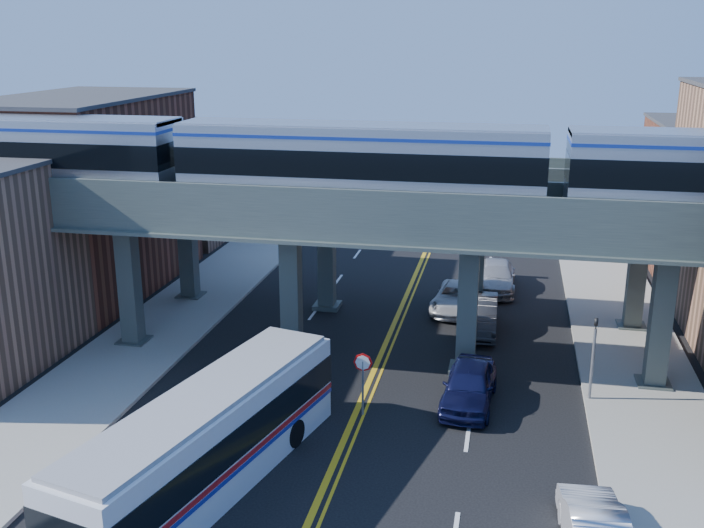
{
  "coord_description": "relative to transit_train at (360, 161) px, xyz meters",
  "views": [
    {
      "loc": [
        5.55,
        -24.64,
        14.57
      ],
      "look_at": [
        -0.83,
        6.39,
        5.19
      ],
      "focal_mm": 40.0,
      "sensor_mm": 36.0,
      "label": 1
    }
  ],
  "objects": [
    {
      "name": "traffic_signal",
      "position": [
        10.03,
        -2.0,
        -7.01
      ],
      "size": [
        0.15,
        0.18,
        4.1
      ],
      "color": "slate",
      "rests_on": "ground"
    },
    {
      "name": "transit_bus",
      "position": [
        -2.92,
        -11.03,
        -7.65
      ],
      "size": [
        5.67,
        12.84,
        3.23
      ],
      "rotation": [
        0.0,
        0.0,
        1.33
      ],
      "color": "silver",
      "rests_on": "ground"
    },
    {
      "name": "ground",
      "position": [
        0.83,
        -8.0,
        -9.31
      ],
      "size": [
        120.0,
        120.0,
        0.0
      ],
      "primitive_type": "plane",
      "color": "black",
      "rests_on": "ground"
    },
    {
      "name": "car_lane_a",
      "position": [
        5.18,
        -3.22,
        -8.46
      ],
      "size": [
        2.29,
        5.07,
        1.69
      ],
      "primitive_type": "imported",
      "rotation": [
        0.0,
        0.0,
        -0.06
      ],
      "color": "#0E1034",
      "rests_on": "ground"
    },
    {
      "name": "building_west_c",
      "position": [
        -17.67,
        21.0,
        -5.31
      ],
      "size": [
        8.0,
        10.0,
        8.0
      ],
      "primitive_type": "cube",
      "color": "#9A6C4F",
      "rests_on": "ground"
    },
    {
      "name": "car_lane_b",
      "position": [
        5.14,
        5.2,
        -8.44
      ],
      "size": [
        1.95,
        5.34,
        1.75
      ],
      "primitive_type": "imported",
      "rotation": [
        0.0,
        0.0,
        0.02
      ],
      "color": "#333336",
      "rests_on": "ground"
    },
    {
      "name": "elevated_viaduct_far",
      "position": [
        0.83,
        7.0,
        -2.84
      ],
      "size": [
        52.0,
        3.6,
        7.4
      ],
      "color": "#46514D",
      "rests_on": "ground"
    },
    {
      "name": "sidewalk_east",
      "position": [
        12.33,
        2.0,
        -9.23
      ],
      "size": [
        5.0,
        70.0,
        0.16
      ],
      "primitive_type": "cube",
      "color": "gray",
      "rests_on": "ground"
    },
    {
      "name": "stop_sign",
      "position": [
        1.13,
        -5.0,
        -7.55
      ],
      "size": [
        0.76,
        0.09,
        2.63
      ],
      "color": "slate",
      "rests_on": "ground"
    },
    {
      "name": "transit_train",
      "position": [
        0.0,
        0.0,
        0.0
      ],
      "size": [
        48.28,
        3.03,
        3.53
      ],
      "color": "black",
      "rests_on": "elevated_viaduct_near"
    },
    {
      "name": "building_west_b",
      "position": [
        -17.67,
        8.0,
        -3.81
      ],
      "size": [
        8.0,
        14.0,
        11.0
      ],
      "primitive_type": "cube",
      "color": "brown",
      "rests_on": "ground"
    },
    {
      "name": "elevated_viaduct_near",
      "position": [
        0.83,
        0.0,
        -2.84
      ],
      "size": [
        52.0,
        3.6,
        7.4
      ],
      "color": "#46514D",
      "rests_on": "ground"
    },
    {
      "name": "sidewalk_west",
      "position": [
        -10.67,
        2.0,
        -9.23
      ],
      "size": [
        5.0,
        70.0,
        0.16
      ],
      "primitive_type": "cube",
      "color": "gray",
      "rests_on": "ground"
    },
    {
      "name": "car_lane_d",
      "position": [
        5.83,
        12.15,
        -8.52
      ],
      "size": [
        2.26,
        5.45,
        1.58
      ],
      "primitive_type": "imported",
      "rotation": [
        0.0,
        0.0,
        0.01
      ],
      "color": "#A6A5AA",
      "rests_on": "ground"
    },
    {
      "name": "car_lane_c",
      "position": [
        3.85,
        8.05,
        -8.6
      ],
      "size": [
        2.84,
        5.31,
        1.42
      ],
      "primitive_type": "imported",
      "rotation": [
        0.0,
        0.0,
        -0.1
      ],
      "color": "#BDBDBF",
      "rests_on": "ground"
    }
  ]
}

